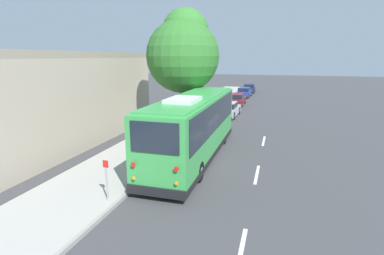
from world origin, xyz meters
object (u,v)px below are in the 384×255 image
(parked_sedan_blue, at_px, (244,93))
(sign_post_near, at_px, (107,180))
(sign_post_far, at_px, (131,164))
(parked_sedan_silver, at_px, (228,110))
(shuttle_bus, at_px, (194,124))
(fire_hydrant, at_px, (199,119))
(street_tree, at_px, (183,51))
(parked_sedan_navy, at_px, (249,89))
(parked_sedan_maroon, at_px, (237,100))

(parked_sedan_blue, relative_size, sign_post_near, 2.75)
(sign_post_near, bearing_deg, sign_post_far, 0.00)
(parked_sedan_blue, bearing_deg, parked_sedan_silver, -176.73)
(parked_sedan_silver, distance_m, sign_post_far, 16.31)
(sign_post_far, bearing_deg, shuttle_bus, -23.00)
(fire_hydrant, bearing_deg, parked_sedan_blue, -4.32)
(parked_sedan_blue, distance_m, sign_post_near, 32.53)
(street_tree, distance_m, sign_post_far, 10.45)
(parked_sedan_navy, relative_size, fire_hydrant, 5.32)
(parked_sedan_silver, height_order, sign_post_near, sign_post_near)
(parked_sedan_navy, relative_size, sign_post_near, 2.73)
(shuttle_bus, bearing_deg, sign_post_near, 163.97)
(parked_sedan_navy, relative_size, sign_post_far, 2.97)
(parked_sedan_maroon, height_order, sign_post_near, sign_post_near)
(sign_post_near, bearing_deg, shuttle_bus, -15.88)
(parked_sedan_blue, distance_m, street_tree, 22.02)
(parked_sedan_maroon, bearing_deg, street_tree, 172.61)
(sign_post_far, bearing_deg, parked_sedan_navy, -2.35)
(parked_sedan_maroon, distance_m, fire_hydrant, 11.71)
(sign_post_near, distance_m, sign_post_far, 1.97)
(shuttle_bus, distance_m, fire_hydrant, 7.89)
(sign_post_near, bearing_deg, parked_sedan_silver, -4.75)
(street_tree, bearing_deg, parked_sedan_maroon, -7.80)
(street_tree, xyz_separation_m, sign_post_far, (-9.21, -0.56, -4.90))
(parked_sedan_silver, xyz_separation_m, parked_sedan_blue, (14.29, 0.14, -0.01))
(fire_hydrant, bearing_deg, parked_sedan_maroon, -6.95)
(parked_sedan_maroon, height_order, street_tree, street_tree)
(fire_hydrant, bearing_deg, parked_sedan_navy, -3.59)
(shuttle_bus, height_order, parked_sedan_blue, shuttle_bus)
(parked_sedan_blue, bearing_deg, parked_sedan_navy, 1.55)
(street_tree, height_order, sign_post_near, street_tree)
(parked_sedan_maroon, bearing_deg, sign_post_far, 177.06)
(parked_sedan_navy, xyz_separation_m, fire_hydrant, (-24.63, 1.55, -0.04))
(parked_sedan_blue, bearing_deg, sign_post_near, -179.71)
(parked_sedan_silver, relative_size, fire_hydrant, 5.54)
(parked_sedan_navy, bearing_deg, street_tree, 173.66)
(shuttle_bus, bearing_deg, parked_sedan_maroon, 0.87)
(parked_sedan_navy, bearing_deg, parked_sedan_maroon, 177.43)
(parked_sedan_maroon, distance_m, parked_sedan_blue, 7.32)
(parked_sedan_maroon, bearing_deg, parked_sedan_navy, -0.14)
(parked_sedan_silver, bearing_deg, fire_hydrant, 163.63)
(parked_sedan_maroon, xyz_separation_m, parked_sedan_navy, (13.00, -0.13, -0.01))
(parked_sedan_silver, bearing_deg, parked_sedan_blue, 2.79)
(parked_sedan_silver, height_order, parked_sedan_navy, parked_sedan_silver)
(parked_sedan_navy, bearing_deg, parked_sedan_blue, 176.83)
(parked_sedan_navy, xyz_separation_m, sign_post_near, (-38.18, 1.49, 0.37))
(sign_post_far, height_order, fire_hydrant, sign_post_far)
(parked_sedan_maroon, relative_size, fire_hydrant, 5.80)
(sign_post_near, height_order, sign_post_far, sign_post_near)
(parked_sedan_blue, relative_size, sign_post_far, 3.00)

